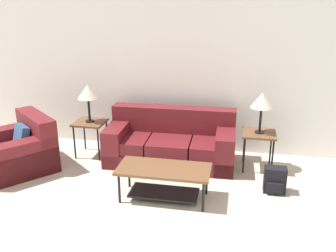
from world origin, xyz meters
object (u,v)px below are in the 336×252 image
Objects in this scene: table_lamp_left at (88,92)px; table_lamp_right at (262,101)px; backpack at (275,180)px; coffee_table at (164,176)px; side_table_left at (90,125)px; armchair at (18,151)px; side_table_right at (259,137)px; couch at (171,144)px.

table_lamp_right is (2.65, 0.00, 0.00)m from table_lamp_left.
table_lamp_left reaches higher than backpack.
table_lamp_left reaches higher than coffee_table.
coffee_table is at bearing -38.44° from side_table_left.
side_table_left is (0.88, 0.70, 0.22)m from armchair.
side_table_left is at bearing 141.56° from coffee_table.
table_lamp_right reaches higher than coffee_table.
side_table_left reaches higher than backpack.
backpack is (1.41, 0.45, -0.15)m from coffee_table.
table_lamp_left is at bearing 180.00° from table_lamp_right.
side_table_right is at bearing 43.78° from coffee_table.
couch reaches higher than side_table_right.
armchair is (-2.20, -0.70, -0.01)m from couch.
side_table_right is at bearing 0.24° from couch.
side_table_left is at bearing 38.73° from armchair.
couch is at bearing 96.26° from coffee_table.
side_table_right is (1.20, 1.15, 0.19)m from coffee_table.
armchair is at bearing 179.98° from backpack.
backpack is at bearing -0.02° from armchair.
backpack is (3.73, -0.00, -0.11)m from armchair.
armchair is 2.44× the size of side_table_left.
table_lamp_right is (-0.00, 0.00, 0.55)m from side_table_right.
table_lamp_right is at bearing 43.78° from coffee_table.
coffee_table is at bearing -38.44° from table_lamp_left.
couch is 3.28× the size of table_lamp_right.
coffee_table is 2.04× the size of side_table_right.
table_lamp_left reaches higher than couch.
table_lamp_left reaches higher than side_table_left.
couch is at bearing 17.60° from armchair.
armchair is at bearing 169.13° from coffee_table.
table_lamp_left is (0.88, 0.70, 0.77)m from armchair.
table_lamp_right is at bearing 135.00° from side_table_right.
table_lamp_right is (1.32, 0.01, 0.76)m from couch.
couch is 2.31m from armchair.
table_lamp_left is (-2.65, 0.00, 0.55)m from side_table_right.
table_lamp_left is 1.71× the size of backpack.
coffee_table is (2.32, -0.45, 0.03)m from armchair.
coffee_table is at bearing -136.22° from table_lamp_right.
side_table_left is 0.95× the size of table_lamp_left.
side_table_left and side_table_right have the same top height.
side_table_right is at bearing -0.00° from table_lamp_left.
backpack is at bearing -73.45° from table_lamp_right.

